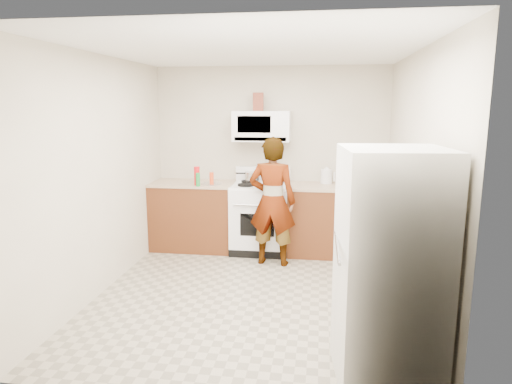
% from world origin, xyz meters
% --- Properties ---
extents(floor, '(3.60, 3.60, 0.00)m').
position_xyz_m(floor, '(0.00, 0.00, 0.00)').
color(floor, gray).
rests_on(floor, ground).
extents(back_wall, '(3.20, 0.02, 2.50)m').
position_xyz_m(back_wall, '(0.00, 1.79, 1.25)').
color(back_wall, beige).
rests_on(back_wall, floor).
extents(right_wall, '(0.02, 3.60, 2.50)m').
position_xyz_m(right_wall, '(1.59, 0.00, 1.25)').
color(right_wall, beige).
rests_on(right_wall, floor).
extents(cabinet_left, '(1.12, 0.62, 0.90)m').
position_xyz_m(cabinet_left, '(-1.04, 1.49, 0.45)').
color(cabinet_left, '#602B16').
rests_on(cabinet_left, floor).
extents(counter_left, '(1.14, 0.64, 0.03)m').
position_xyz_m(counter_left, '(-1.04, 1.49, 0.92)').
color(counter_left, tan).
rests_on(counter_left, cabinet_left).
extents(cabinet_right, '(0.80, 0.62, 0.90)m').
position_xyz_m(cabinet_right, '(0.68, 1.49, 0.45)').
color(cabinet_right, '#602B16').
rests_on(cabinet_right, floor).
extents(counter_right, '(0.82, 0.64, 0.03)m').
position_xyz_m(counter_right, '(0.68, 1.49, 0.92)').
color(counter_right, tan).
rests_on(counter_right, cabinet_right).
extents(gas_range, '(0.76, 0.65, 1.13)m').
position_xyz_m(gas_range, '(-0.10, 1.48, 0.49)').
color(gas_range, white).
rests_on(gas_range, floor).
extents(microwave, '(0.76, 0.38, 0.40)m').
position_xyz_m(microwave, '(-0.10, 1.61, 1.70)').
color(microwave, white).
rests_on(microwave, back_wall).
extents(person, '(0.62, 0.44, 1.61)m').
position_xyz_m(person, '(0.11, 0.99, 0.80)').
color(person, tan).
rests_on(person, floor).
extents(fridge, '(0.77, 0.77, 1.70)m').
position_xyz_m(fridge, '(1.19, -1.34, 0.85)').
color(fridge, beige).
rests_on(fridge, floor).
extents(kettle, '(0.20, 0.20, 0.19)m').
position_xyz_m(kettle, '(0.77, 1.66, 1.03)').
color(kettle, silver).
rests_on(kettle, counter_right).
extents(jug, '(0.15, 0.15, 0.24)m').
position_xyz_m(jug, '(-0.15, 1.62, 2.02)').
color(jug, '#5E2516').
rests_on(jug, microwave).
extents(saucepan, '(0.28, 0.28, 0.12)m').
position_xyz_m(saucepan, '(-0.23, 1.64, 1.01)').
color(saucepan, '#B5B5BA').
rests_on(saucepan, gas_range).
extents(tray, '(0.26, 0.17, 0.05)m').
position_xyz_m(tray, '(0.08, 1.39, 0.96)').
color(tray, white).
rests_on(tray, gas_range).
extents(bottle_spray, '(0.09, 0.09, 0.25)m').
position_xyz_m(bottle_spray, '(-0.92, 1.26, 1.06)').
color(bottle_spray, red).
rests_on(bottle_spray, counter_left).
extents(bottle_hot_sauce, '(0.06, 0.06, 0.17)m').
position_xyz_m(bottle_hot_sauce, '(-0.73, 1.31, 1.02)').
color(bottle_hot_sauce, red).
rests_on(bottle_hot_sauce, counter_left).
extents(bottle_green_cap, '(0.06, 0.06, 0.18)m').
position_xyz_m(bottle_green_cap, '(-0.89, 1.19, 1.02)').
color(bottle_green_cap, '#177F2F').
rests_on(bottle_green_cap, counter_left).
extents(pot_lid, '(0.34, 0.34, 0.01)m').
position_xyz_m(pot_lid, '(-0.75, 1.37, 0.94)').
color(pot_lid, white).
rests_on(pot_lid, counter_left).
extents(broom, '(0.21, 0.21, 1.28)m').
position_xyz_m(broom, '(1.60, 0.97, 0.65)').
color(broom, white).
rests_on(broom, floor).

